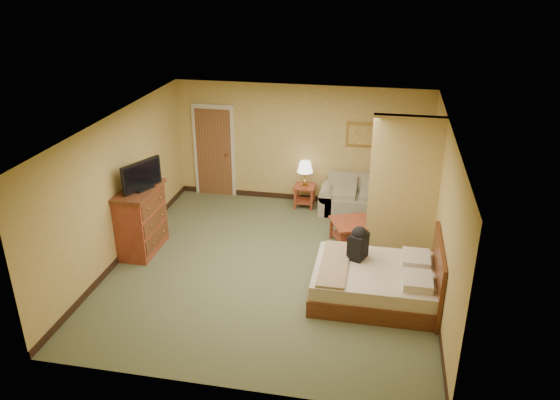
% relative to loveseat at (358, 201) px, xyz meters
% --- Properties ---
extents(floor, '(6.00, 6.00, 0.00)m').
position_rel_loveseat_xyz_m(floor, '(-1.30, -2.57, -0.26)').
color(floor, '#545C3C').
rests_on(floor, ground).
extents(ceiling, '(6.00, 6.00, 0.00)m').
position_rel_loveseat_xyz_m(ceiling, '(-1.30, -2.57, 2.34)').
color(ceiling, white).
rests_on(ceiling, back_wall).
extents(back_wall, '(5.50, 0.02, 2.60)m').
position_rel_loveseat_xyz_m(back_wall, '(-1.30, 0.43, 1.04)').
color(back_wall, tan).
rests_on(back_wall, floor).
extents(left_wall, '(0.02, 6.00, 2.60)m').
position_rel_loveseat_xyz_m(left_wall, '(-4.05, -2.57, 1.04)').
color(left_wall, tan).
rests_on(left_wall, floor).
extents(right_wall, '(0.02, 6.00, 2.60)m').
position_rel_loveseat_xyz_m(right_wall, '(1.45, -2.57, 1.04)').
color(right_wall, tan).
rests_on(right_wall, floor).
extents(partition, '(1.20, 0.15, 2.60)m').
position_rel_loveseat_xyz_m(partition, '(0.85, -1.64, 1.04)').
color(partition, tan).
rests_on(partition, floor).
extents(door, '(0.94, 0.16, 2.10)m').
position_rel_loveseat_xyz_m(door, '(-3.25, 0.40, 0.77)').
color(door, beige).
rests_on(door, floor).
extents(baseboard, '(5.50, 0.02, 0.12)m').
position_rel_loveseat_xyz_m(baseboard, '(-1.30, 0.42, -0.20)').
color(baseboard, black).
rests_on(baseboard, floor).
extents(loveseat, '(1.60, 0.74, 0.81)m').
position_rel_loveseat_xyz_m(loveseat, '(0.00, 0.00, 0.00)').
color(loveseat, '#9C9476').
rests_on(loveseat, floor).
extents(side_table, '(0.45, 0.45, 0.49)m').
position_rel_loveseat_xyz_m(side_table, '(-1.15, 0.08, 0.06)').
color(side_table, maroon).
rests_on(side_table, floor).
extents(table_lamp, '(0.33, 0.33, 0.55)m').
position_rel_loveseat_xyz_m(table_lamp, '(-1.15, 0.08, 0.65)').
color(table_lamp, '#B28441').
rests_on(table_lamp, side_table).
extents(coffee_table, '(0.96, 0.96, 0.47)m').
position_rel_loveseat_xyz_m(coffee_table, '(-0.01, -1.45, 0.07)').
color(coffee_table, maroon).
rests_on(coffee_table, floor).
extents(wall_picture, '(0.68, 0.04, 0.53)m').
position_rel_loveseat_xyz_m(wall_picture, '(-0.00, 0.40, 1.34)').
color(wall_picture, '#B78E3F').
rests_on(wall_picture, back_wall).
extents(dresser, '(0.61, 1.16, 1.24)m').
position_rel_loveseat_xyz_m(dresser, '(-3.78, -2.42, 0.36)').
color(dresser, maroon).
rests_on(dresser, floor).
extents(tv, '(0.40, 0.80, 0.52)m').
position_rel_loveseat_xyz_m(tv, '(-3.68, -2.42, 1.22)').
color(tv, black).
rests_on(tv, dresser).
extents(bed, '(1.95, 1.63, 1.05)m').
position_rel_loveseat_xyz_m(bed, '(0.52, -3.16, 0.03)').
color(bed, '#522513').
rests_on(bed, floor).
extents(backpack, '(0.32, 0.38, 0.56)m').
position_rel_loveseat_xyz_m(backpack, '(0.17, -2.86, 0.55)').
color(backpack, black).
rests_on(backpack, bed).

